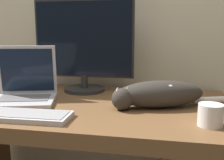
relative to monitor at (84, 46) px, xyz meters
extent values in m
cube|color=brown|center=(0.07, -0.24, -0.29)|extent=(1.42, 0.79, 0.06)
cylinder|color=#282828|center=(0.00, 0.00, -0.25)|extent=(0.23, 0.23, 0.02)
cylinder|color=#282828|center=(0.00, 0.00, -0.20)|extent=(0.04, 0.04, 0.07)
cube|color=#282828|center=(0.00, 0.00, 0.04)|extent=(0.57, 0.02, 0.43)
cube|color=black|center=(0.00, -0.01, 0.04)|extent=(0.54, 0.01, 0.41)
cube|color=#B7B7BC|center=(-0.21, -0.31, -0.25)|extent=(0.35, 0.32, 0.02)
cube|color=slate|center=(-0.21, -0.30, -0.23)|extent=(0.27, 0.20, 0.00)
cube|color=#B7B7BC|center=(-0.24, -0.21, -0.11)|extent=(0.29, 0.12, 0.25)
cube|color=black|center=(-0.24, -0.21, -0.11)|extent=(0.26, 0.10, 0.22)
cube|color=#BCBCC1|center=(-0.07, -0.52, -0.25)|extent=(0.35, 0.15, 0.02)
cube|color=#939397|center=(-0.07, -0.52, -0.24)|extent=(0.32, 0.12, 0.00)
ellipsoid|color=#332D28|center=(0.43, -0.26, -0.20)|extent=(0.42, 0.27, 0.12)
ellipsoid|color=white|center=(0.45, -0.25, -0.16)|extent=(0.21, 0.16, 0.05)
sphere|color=#332D28|center=(0.27, -0.33, -0.21)|extent=(0.10, 0.10, 0.10)
cone|color=white|center=(0.25, -0.34, -0.17)|extent=(0.04, 0.04, 0.03)
cone|color=white|center=(0.29, -0.32, -0.17)|extent=(0.04, 0.04, 0.03)
cylinder|color=white|center=(0.67, -0.14, -0.24)|extent=(0.19, 0.09, 0.03)
cylinder|color=white|center=(0.61, -0.47, -0.22)|extent=(0.09, 0.09, 0.08)
camera|label=1|loc=(0.44, -1.42, 0.07)|focal=42.00mm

